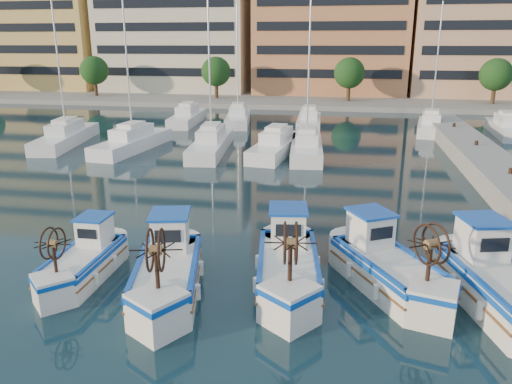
% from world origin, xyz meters
% --- Properties ---
extents(ground, '(300.00, 300.00, 0.00)m').
position_xyz_m(ground, '(0.00, 0.00, 0.00)').
color(ground, '#183740').
rests_on(ground, ground).
extents(waterfront, '(180.00, 40.00, 25.60)m').
position_xyz_m(waterfront, '(9.23, 65.04, 11.10)').
color(waterfront, gray).
rests_on(waterfront, ground).
extents(yacht_marina, '(40.21, 23.09, 11.50)m').
position_xyz_m(yacht_marina, '(-3.31, 27.81, 0.53)').
color(yacht_marina, white).
rests_on(yacht_marina, ground).
extents(fishing_boat_a, '(1.71, 4.09, 2.54)m').
position_xyz_m(fishing_boat_a, '(-4.92, 0.42, 0.70)').
color(fishing_boat_a, white).
rests_on(fishing_boat_a, ground).
extents(fishing_boat_b, '(3.03, 5.08, 3.08)m').
position_xyz_m(fishing_boat_b, '(-1.61, -0.10, 0.85)').
color(fishing_boat_b, white).
rests_on(fishing_boat_b, ground).
extents(fishing_boat_c, '(2.67, 5.12, 3.12)m').
position_xyz_m(fishing_boat_c, '(2.29, 1.10, 0.86)').
color(fishing_boat_c, white).
rests_on(fishing_boat_c, ground).
extents(fishing_boat_d, '(4.04, 5.02, 3.04)m').
position_xyz_m(fishing_boat_d, '(5.61, 1.59, 0.84)').
color(fishing_boat_d, white).
rests_on(fishing_boat_d, ground).
extents(fishing_boat_e, '(3.31, 5.37, 3.25)m').
position_xyz_m(fishing_boat_e, '(8.96, 0.81, 0.90)').
color(fishing_boat_e, white).
rests_on(fishing_boat_e, ground).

